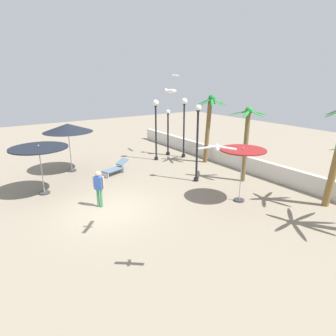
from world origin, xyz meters
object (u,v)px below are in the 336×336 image
seagull_2 (217,148)px  patio_umbrella_2 (39,150)px  palm_tree_1 (209,121)px  palm_tree_2 (247,135)px  guest_0 (99,185)px  lounge_chair_0 (116,168)px  seagull_0 (171,91)px  patio_umbrella_0 (68,128)px  lamp_post_3 (168,129)px  patio_umbrella_1 (243,154)px  seagull_1 (175,75)px  lamp_post_2 (156,120)px  lamp_post_1 (184,118)px  lamp_post_0 (197,138)px

seagull_2 → patio_umbrella_2: bearing=-166.5°
palm_tree_1 → palm_tree_2: palm_tree_1 is taller
palm_tree_1 → guest_0: size_ratio=2.68×
lounge_chair_0 → seagull_0: size_ratio=2.17×
patio_umbrella_0 → seagull_2: 13.17m
palm_tree_2 → guest_0: palm_tree_2 is taller
palm_tree_2 → lamp_post_3: size_ratio=1.24×
patio_umbrella_1 → patio_umbrella_2: (-6.35, -7.68, -0.06)m
lounge_chair_0 → seagull_1: bearing=108.2°
palm_tree_1 → guest_0: bearing=-73.4°
patio_umbrella_2 → seagull_2: seagull_2 is taller
seagull_2 → lamp_post_2: bearing=154.7°
lounge_chair_0 → seagull_2: (10.97, -2.01, 3.72)m
seagull_0 → seagull_1: size_ratio=0.76×
patio_umbrella_1 → palm_tree_1: palm_tree_1 is taller
palm_tree_1 → lamp_post_2: palm_tree_1 is taller
patio_umbrella_2 → seagull_0: (7.69, 2.65, 3.12)m
palm_tree_2 → seagull_0: (3.21, -7.37, 2.74)m
lamp_post_2 → seagull_0: bearing=-29.5°
palm_tree_2 → lamp_post_1: (-6.22, 0.35, 0.24)m
lamp_post_1 → seagull_1: 3.12m
palm_tree_1 → guest_0: 9.60m
lamp_post_3 → seagull_2: seagull_2 is taller
palm_tree_2 → lamp_post_3: 7.45m
patio_umbrella_0 → seagull_2: seagull_2 is taller
patio_umbrella_1 → lounge_chair_0: patio_umbrella_1 is taller
palm_tree_2 → patio_umbrella_1: bearing=-51.4°
lamp_post_2 → patio_umbrella_2: bearing=-75.0°
lamp_post_2 → lounge_chair_0: 4.74m
lamp_post_2 → seagull_1: (-0.56, 2.00, 2.99)m
guest_0 → lounge_chair_0: bearing=146.7°
lamp_post_1 → guest_0: size_ratio=2.48×
lamp_post_0 → lamp_post_2: (-5.15, 0.49, 0.37)m
patio_umbrella_0 → palm_tree_1: (3.47, 8.46, 0.18)m
palm_tree_1 → seagull_2: palm_tree_1 is taller
seagull_0 → lounge_chair_0: bearing=168.2°
guest_0 → seagull_2: 7.61m
palm_tree_1 → lamp_post_0: 3.94m
lamp_post_0 → lamp_post_3: lamp_post_0 is taller
patio_umbrella_1 → seagull_1: size_ratio=2.30×
palm_tree_2 → lamp_post_3: palm_tree_2 is taller
patio_umbrella_1 → seagull_0: bearing=-75.1°
palm_tree_2 → seagull_0: size_ratio=4.84×
lamp_post_1 → patio_umbrella_0: bearing=-98.8°
lamp_post_2 → guest_0: 8.60m
lamp_post_0 → guest_0: (0.22, -5.97, -1.45)m
lounge_chair_0 → seagull_2: bearing=-10.4°
patio_umbrella_0 → palm_tree_1: size_ratio=0.66×
palm_tree_1 → lamp_post_1: (-2.23, -0.43, -0.03)m
palm_tree_1 → lamp_post_0: bearing=-51.1°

